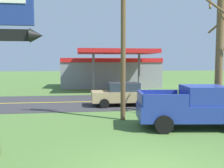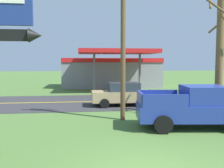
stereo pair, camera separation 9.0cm
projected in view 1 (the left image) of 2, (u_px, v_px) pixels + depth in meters
road_asphalt at (104, 101)px, 19.41m from camera, size 140.00×8.00×0.02m
road_centre_line at (104, 101)px, 19.41m from camera, size 126.00×0.20×0.01m
utility_pole at (123, 36)px, 12.84m from camera, size 1.79×0.26×8.20m
bare_tree at (220, 49)px, 13.50m from camera, size 2.32×2.33×7.15m
gas_station at (110, 72)px, 31.46m from camera, size 12.00×11.50×4.40m
pickup_blue_parked_on_lawn at (196, 107)px, 11.50m from camera, size 5.40×2.71×1.96m
car_tan_mid_lane at (122, 94)px, 17.51m from camera, size 4.20×2.00×1.64m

